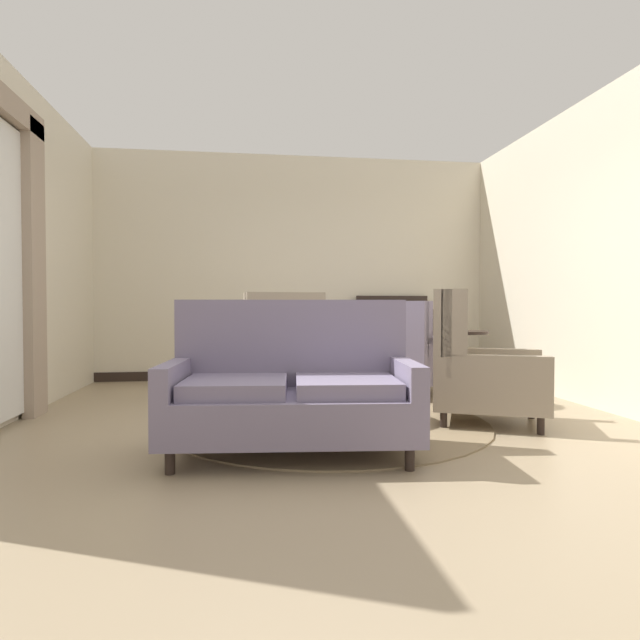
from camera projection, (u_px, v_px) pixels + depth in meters
ground at (333, 431)px, 4.10m from camera, size 8.75×8.75×0.00m
wall_back at (296, 268)px, 7.16m from camera, size 5.46×0.08×3.00m
wall_left at (18, 246)px, 4.63m from camera, size 0.08×4.38×3.00m
wall_right at (576, 254)px, 5.36m from camera, size 0.08×4.38×3.00m
baseboard_back at (296, 374)px, 7.14m from camera, size 5.30×0.03×0.12m
area_rug at (327, 422)px, 4.40m from camera, size 2.66×2.66×0.01m
coffee_table at (343, 378)px, 4.50m from camera, size 0.80×0.80×0.45m
porcelain_vase at (344, 349)px, 4.51m from camera, size 0.17×0.17×0.39m
settee at (291, 391)px, 3.47m from camera, size 1.67×0.94×1.02m
armchair_back_corner at (280, 355)px, 5.66m from camera, size 0.94×1.03×1.11m
armchair_near_window at (477, 369)px, 4.40m from camera, size 1.11×1.05×1.11m
armchair_beside_settee at (398, 355)px, 5.73m from camera, size 1.13×1.13×1.03m
side_table at (463, 359)px, 5.34m from camera, size 0.50×0.50×0.72m
sideboard at (395, 340)px, 7.07m from camera, size 0.99×0.38×1.12m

